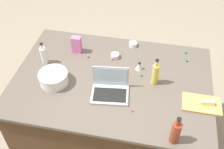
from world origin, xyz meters
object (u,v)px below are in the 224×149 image
(bottle_vinegar, at_px, (44,55))
(bottle_oil, at_px, (155,74))
(ramekin_medium, at_px, (115,56))
(candy_bag, at_px, (77,44))
(ramekin_small, at_px, (133,44))
(butter_stick_left, at_px, (207,102))
(mixing_bowl_large, at_px, (54,78))
(kitchen_timer, at_px, (139,66))
(cutting_board, at_px, (202,104))
(bottle_soy, at_px, (176,132))
(laptop, at_px, (110,88))

(bottle_vinegar, bearing_deg, bottle_oil, 176.46)
(ramekin_medium, distance_m, candy_bag, 0.39)
(ramekin_small, bearing_deg, butter_stick_left, 136.56)
(mixing_bowl_large, height_order, ramekin_small, mixing_bowl_large)
(butter_stick_left, bearing_deg, kitchen_timer, -28.74)
(bottle_oil, height_order, kitchen_timer, bottle_oil)
(cutting_board, xyz_separation_m, kitchen_timer, (0.55, -0.33, 0.03))
(bottle_vinegar, xyz_separation_m, ramekin_medium, (-0.64, -0.21, -0.07))
(mixing_bowl_large, bearing_deg, bottle_vinegar, -52.80)
(mixing_bowl_large, xyz_separation_m, bottle_soy, (-1.05, 0.39, 0.04))
(ramekin_medium, bearing_deg, cutting_board, 150.90)
(bottle_vinegar, relative_size, ramekin_medium, 2.81)
(laptop, distance_m, bottle_oil, 0.41)
(bottle_oil, bearing_deg, ramekin_small, -62.13)
(bottle_soy, height_order, candy_bag, bottle_soy)
(laptop, bearing_deg, cutting_board, -179.00)
(mixing_bowl_large, xyz_separation_m, candy_bag, (-0.07, -0.46, 0.03))
(bottle_soy, bearing_deg, bottle_vinegar, -26.89)
(cutting_board, height_order, candy_bag, candy_bag)
(mixing_bowl_large, relative_size, butter_stick_left, 2.33)
(ramekin_small, xyz_separation_m, candy_bag, (0.53, 0.20, 0.06))
(cutting_board, bearing_deg, kitchen_timer, -30.45)
(cutting_board, relative_size, candy_bag, 1.84)
(laptop, height_order, bottle_oil, bottle_oil)
(laptop, relative_size, kitchen_timer, 4.36)
(butter_stick_left, height_order, ramekin_small, butter_stick_left)
(laptop, relative_size, bottle_oil, 1.26)
(bottle_vinegar, bearing_deg, butter_stick_left, 170.80)
(ramekin_small, relative_size, ramekin_medium, 1.00)
(ramekin_small, bearing_deg, cutting_board, 134.88)
(butter_stick_left, bearing_deg, bottle_vinegar, -9.20)
(mixing_bowl_large, distance_m, cutting_board, 1.26)
(bottle_soy, relative_size, cutting_board, 0.82)
(cutting_board, distance_m, ramekin_small, 0.93)
(butter_stick_left, bearing_deg, laptop, 0.95)
(butter_stick_left, bearing_deg, bottle_soy, 56.83)
(bottle_soy, distance_m, candy_bag, 1.29)
(kitchen_timer, height_order, candy_bag, candy_bag)
(bottle_vinegar, bearing_deg, candy_bag, -138.40)
(bottle_soy, distance_m, butter_stick_left, 0.46)
(cutting_board, distance_m, kitchen_timer, 0.64)
(bottle_oil, distance_m, ramekin_medium, 0.49)
(mixing_bowl_large, distance_m, ramekin_small, 0.89)
(cutting_board, xyz_separation_m, candy_bag, (1.19, -0.46, 0.08))
(bottle_soy, relative_size, ramekin_small, 3.17)
(bottle_vinegar, distance_m, cutting_board, 1.46)
(mixing_bowl_large, height_order, bottle_vinegar, bottle_vinegar)
(bottle_soy, height_order, kitchen_timer, bottle_soy)
(kitchen_timer, bearing_deg, laptop, 59.17)
(laptop, xyz_separation_m, candy_bag, (0.43, -0.47, 0.04))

